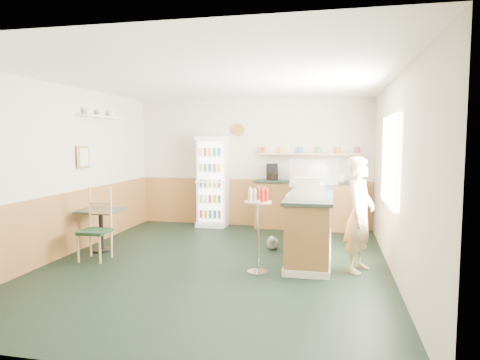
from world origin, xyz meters
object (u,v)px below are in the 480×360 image
(shopkeeper, at_px, (359,215))
(condiment_stand, at_px, (258,218))
(drinks_fridge, at_px, (213,181))
(cafe_table, at_px, (101,222))
(cafe_chair, at_px, (98,222))
(display_case, at_px, (314,173))
(cash_register, at_px, (309,191))

(shopkeeper, height_order, condiment_stand, shopkeeper)
(drinks_fridge, height_order, cafe_table, drinks_fridge)
(condiment_stand, distance_m, cafe_chair, 2.56)
(display_case, relative_size, cash_register, 2.15)
(display_case, distance_m, condiment_stand, 2.16)
(cash_register, bearing_deg, cafe_table, 168.60)
(condiment_stand, xyz_separation_m, cafe_table, (-2.73, 0.60, -0.28))
(display_case, xyz_separation_m, cafe_chair, (-3.21, -1.81, -0.67))
(display_case, height_order, cash_register, display_case)
(display_case, relative_size, cafe_chair, 0.77)
(display_case, bearing_deg, drinks_fridge, 154.73)
(cash_register, distance_m, cafe_chair, 3.26)
(shopkeeper, bearing_deg, display_case, 44.27)
(condiment_stand, relative_size, cafe_chair, 1.06)
(drinks_fridge, bearing_deg, cash_register, -51.24)
(cash_register, bearing_deg, shopkeeper, -3.48)
(drinks_fridge, bearing_deg, display_case, -25.27)
(condiment_stand, height_order, cafe_table, condiment_stand)
(cafe_chair, bearing_deg, display_case, 27.92)
(cash_register, bearing_deg, condiment_stand, -160.70)
(shopkeeper, xyz_separation_m, cafe_chair, (-3.91, -0.18, -0.23))
(display_case, relative_size, shopkeeper, 0.53)
(cash_register, distance_m, condiment_stand, 0.82)
(drinks_fridge, relative_size, display_case, 2.25)
(display_case, height_order, condiment_stand, display_case)
(display_case, relative_size, cafe_table, 1.22)
(drinks_fridge, height_order, shopkeeper, drinks_fridge)
(shopkeeper, bearing_deg, drinks_fridge, 68.25)
(drinks_fridge, xyz_separation_m, cash_register, (2.17, -2.70, 0.16))
(shopkeeper, xyz_separation_m, condiment_stand, (-1.37, -0.37, -0.03))
(display_case, distance_m, shopkeeper, 1.83)
(cash_register, height_order, shopkeeper, shopkeeper)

